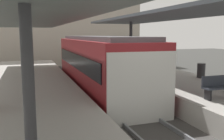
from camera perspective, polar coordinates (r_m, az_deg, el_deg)
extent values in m
plane|color=#383835|center=(11.16, 1.87, -9.51)|extent=(80.00, 80.00, 0.00)
cube|color=#ADA8A0|center=(10.34, -18.43, -8.48)|extent=(4.40, 28.00, 1.00)
cube|color=#ADA8A0|center=(12.83, 18.02, -5.25)|extent=(4.40, 28.00, 1.00)
cube|color=#423F3D|center=(11.13, 1.88, -9.02)|extent=(3.20, 28.00, 0.20)
cube|color=slate|center=(10.85, -1.71, -8.53)|extent=(0.08, 28.00, 0.14)
cube|color=slate|center=(11.35, 5.31, -7.82)|extent=(0.08, 28.00, 0.14)
cube|color=maroon|center=(13.92, -3.01, 0.98)|extent=(2.70, 11.02, 2.90)
cube|color=silver|center=(8.83, 7.00, -4.24)|extent=(2.65, 0.08, 2.60)
cube|color=black|center=(13.57, -8.59, 2.20)|extent=(0.04, 10.14, 0.76)
cube|color=black|center=(14.32, 2.26, 2.59)|extent=(0.04, 10.14, 0.76)
cube|color=#515156|center=(13.82, -3.06, 7.37)|extent=(2.16, 10.47, 0.20)
cylinder|color=#333335|center=(5.11, -18.71, -2.47)|extent=(0.24, 0.24, 2.96)
cylinder|color=#333335|center=(17.65, -19.04, 4.77)|extent=(0.24, 0.24, 2.96)
cube|color=slate|center=(11.35, -19.34, 11.02)|extent=(4.18, 21.00, 0.16)
cylinder|color=#333335|center=(19.21, 4.34, 6.02)|extent=(0.24, 0.24, 3.36)
cube|color=#3D4247|center=(13.68, 15.17, 12.30)|extent=(4.18, 21.00, 0.16)
cube|color=black|center=(9.77, 21.21, -5.33)|extent=(0.08, 0.32, 0.40)
cube|color=#2D333D|center=(10.08, 23.67, -3.73)|extent=(1.40, 0.40, 0.06)
cube|color=#2D333D|center=(10.17, 23.06, -2.27)|extent=(1.40, 0.06, 0.40)
cylinder|color=#262628|center=(16.17, 5.36, 3.56)|extent=(0.08, 0.08, 2.20)
cube|color=black|center=(16.12, 5.40, 6.92)|extent=(0.90, 0.06, 0.32)
cylinder|color=#2D2D30|center=(14.65, 19.84, -0.13)|extent=(0.44, 0.44, 0.80)
cube|color=#A89E8E|center=(30.24, -12.12, 11.98)|extent=(18.00, 6.00, 11.00)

